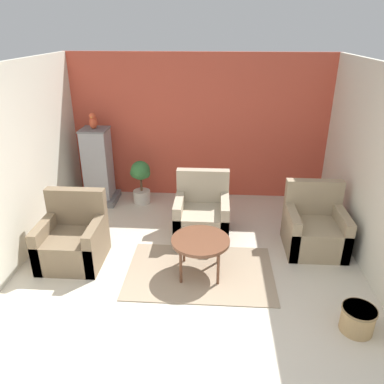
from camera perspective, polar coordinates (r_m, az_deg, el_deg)
ground_plane at (r=3.86m, az=-1.98°, el=-23.70°), size 20.00×20.00×0.00m
wall_back_accent at (r=6.56m, az=1.10°, el=9.76°), size 4.49×0.06×2.48m
wall_left at (r=5.36m, az=-24.47°, el=4.27°), size 0.06×3.74×2.48m
wall_right at (r=5.11m, az=25.70°, el=3.14°), size 0.06×3.74×2.48m
area_rug at (r=4.83m, az=1.24°, el=-12.10°), size 1.83×1.21×0.01m
coffee_table at (r=4.59m, az=1.29°, el=-7.69°), size 0.72×0.72×0.49m
armchair_left at (r=5.15m, az=-17.65°, el=-7.08°), size 0.78×0.75×0.91m
armchair_right at (r=5.44m, az=18.13°, el=-5.43°), size 0.78×0.75×0.91m
armchair_middle at (r=5.53m, az=1.52°, el=-3.60°), size 0.78×0.75×0.91m
birdcage at (r=6.62m, az=-14.09°, el=3.51°), size 0.58×0.58×1.31m
parrot at (r=6.39m, az=-14.82°, el=10.38°), size 0.13×0.23×0.27m
potted_plant at (r=6.49m, az=-7.82°, el=2.06°), size 0.36×0.33×0.76m
wicker_basket at (r=4.33m, az=23.94°, el=-17.21°), size 0.35×0.35×0.28m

